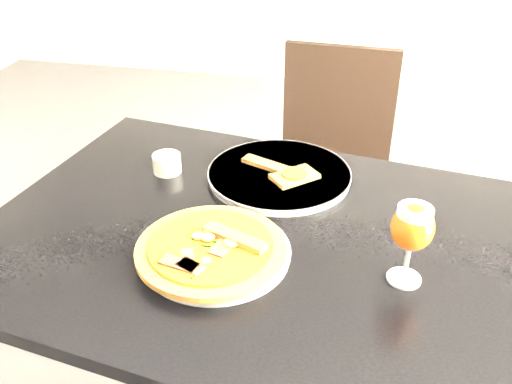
% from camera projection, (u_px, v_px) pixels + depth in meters
% --- Properties ---
extents(dining_table, '(1.31, 0.98, 0.75)m').
position_uv_depth(dining_table, '(279.00, 273.00, 1.18)').
color(dining_table, black).
rests_on(dining_table, ground).
extents(chair_far, '(0.42, 0.42, 0.86)m').
position_uv_depth(chair_far, '(330.00, 168.00, 1.94)').
color(chair_far, black).
rests_on(chair_far, ground).
extents(plate_main, '(0.35, 0.35, 0.02)m').
position_uv_depth(plate_main, '(216.00, 253.00, 1.08)').
color(plate_main, silver).
rests_on(plate_main, dining_table).
extents(pizza, '(0.29, 0.29, 0.03)m').
position_uv_depth(pizza, '(212.00, 248.00, 1.07)').
color(pizza, brown).
rests_on(pizza, plate_main).
extents(plate_second, '(0.37, 0.37, 0.02)m').
position_uv_depth(plate_second, '(279.00, 175.00, 1.33)').
color(plate_second, silver).
rests_on(plate_second, dining_table).
extents(crust_scraps, '(0.19, 0.14, 0.01)m').
position_uv_depth(crust_scraps, '(285.00, 172.00, 1.31)').
color(crust_scraps, brown).
rests_on(crust_scraps, plate_second).
extents(loose_crust, '(0.12, 0.03, 0.01)m').
position_uv_depth(loose_crust, '(267.00, 209.00, 1.22)').
color(loose_crust, brown).
rests_on(loose_crust, dining_table).
extents(sauce_cup, '(0.07, 0.07, 0.04)m').
position_uv_depth(sauce_cup, '(167.00, 163.00, 1.35)').
color(sauce_cup, silver).
rests_on(sauce_cup, dining_table).
extents(beer_glass, '(0.07, 0.07, 0.16)m').
position_uv_depth(beer_glass, '(413.00, 228.00, 0.97)').
color(beer_glass, silver).
rests_on(beer_glass, dining_table).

